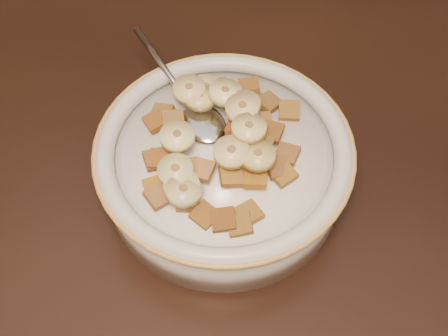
# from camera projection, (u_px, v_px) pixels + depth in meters

# --- Properties ---
(table) EXTENTS (1.40, 0.90, 0.04)m
(table) POSITION_uv_depth(u_px,v_px,m) (179.00, 165.00, 0.60)
(table) COLOR black
(table) RESTS_ON floor
(cereal_bowl) EXTENTS (0.23, 0.23, 0.06)m
(cereal_bowl) POSITION_uv_depth(u_px,v_px,m) (224.00, 169.00, 0.54)
(cereal_bowl) COLOR beige
(cereal_bowl) RESTS_ON table
(milk) EXTENTS (0.19, 0.19, 0.00)m
(milk) POSITION_uv_depth(u_px,v_px,m) (224.00, 153.00, 0.52)
(milk) COLOR white
(milk) RESTS_ON cereal_bowl
(spoon) EXTENTS (0.07, 0.07, 0.01)m
(spoon) POSITION_uv_depth(u_px,v_px,m) (203.00, 124.00, 0.53)
(spoon) COLOR #AFB0BD
(spoon) RESTS_ON cereal_bowl
(cereal_square_0) EXTENTS (0.03, 0.03, 0.01)m
(cereal_square_0) POSITION_uv_depth(u_px,v_px,m) (223.00, 220.00, 0.47)
(cereal_square_0) COLOR brown
(cereal_square_0) RESTS_ON milk
(cereal_square_1) EXTENTS (0.03, 0.03, 0.01)m
(cereal_square_1) POSITION_uv_depth(u_px,v_px,m) (156.00, 188.00, 0.49)
(cereal_square_1) COLOR #965E18
(cereal_square_1) RESTS_ON milk
(cereal_square_2) EXTENTS (0.02, 0.02, 0.01)m
(cereal_square_2) POSITION_uv_depth(u_px,v_px,m) (160.00, 159.00, 0.50)
(cereal_square_2) COLOR brown
(cereal_square_2) RESTS_ON milk
(cereal_square_3) EXTENTS (0.02, 0.02, 0.01)m
(cereal_square_3) POSITION_uv_depth(u_px,v_px,m) (188.00, 201.00, 0.48)
(cereal_square_3) COLOR brown
(cereal_square_3) RESTS_ON milk
(cereal_square_4) EXTENTS (0.02, 0.02, 0.01)m
(cereal_square_4) POSITION_uv_depth(u_px,v_px,m) (162.00, 114.00, 0.53)
(cereal_square_4) COLOR brown
(cereal_square_4) RESTS_ON milk
(cereal_square_5) EXTENTS (0.03, 0.03, 0.01)m
(cereal_square_5) POSITION_uv_depth(u_px,v_px,m) (156.00, 121.00, 0.53)
(cereal_square_5) COLOR #935419
(cereal_square_5) RESTS_ON milk
(cereal_square_6) EXTENTS (0.03, 0.03, 0.01)m
(cereal_square_6) POSITION_uv_depth(u_px,v_px,m) (231.00, 175.00, 0.49)
(cereal_square_6) COLOR olive
(cereal_square_6) RESTS_ON milk
(cereal_square_7) EXTENTS (0.03, 0.03, 0.01)m
(cereal_square_7) POSITION_uv_depth(u_px,v_px,m) (269.00, 102.00, 0.55)
(cereal_square_7) COLOR brown
(cereal_square_7) RESTS_ON milk
(cereal_square_8) EXTENTS (0.03, 0.03, 0.01)m
(cereal_square_8) POSITION_uv_depth(u_px,v_px,m) (186.00, 170.00, 0.49)
(cereal_square_8) COLOR #996328
(cereal_square_8) RESTS_ON milk
(cereal_square_9) EXTENTS (0.02, 0.02, 0.01)m
(cereal_square_9) POSITION_uv_depth(u_px,v_px,m) (238.00, 126.00, 0.51)
(cereal_square_9) COLOR brown
(cereal_square_9) RESTS_ON milk
(cereal_square_10) EXTENTS (0.03, 0.03, 0.01)m
(cereal_square_10) POSITION_uv_depth(u_px,v_px,m) (225.00, 91.00, 0.55)
(cereal_square_10) COLOR brown
(cereal_square_10) RESTS_ON milk
(cereal_square_11) EXTENTS (0.03, 0.03, 0.01)m
(cereal_square_11) POSITION_uv_depth(u_px,v_px,m) (173.00, 120.00, 0.52)
(cereal_square_11) COLOR brown
(cereal_square_11) RESTS_ON milk
(cereal_square_12) EXTENTS (0.03, 0.03, 0.01)m
(cereal_square_12) POSITION_uv_depth(u_px,v_px,m) (262.00, 123.00, 0.52)
(cereal_square_12) COLOR brown
(cereal_square_12) RESTS_ON milk
(cereal_square_13) EXTENTS (0.03, 0.03, 0.01)m
(cereal_square_13) POSITION_uv_depth(u_px,v_px,m) (249.00, 213.00, 0.48)
(cereal_square_13) COLOR brown
(cereal_square_13) RESTS_ON milk
(cereal_square_14) EXTENTS (0.02, 0.02, 0.01)m
(cereal_square_14) POSITION_uv_depth(u_px,v_px,m) (202.00, 170.00, 0.49)
(cereal_square_14) COLOR #9C6137
(cereal_square_14) RESTS_ON milk
(cereal_square_15) EXTENTS (0.03, 0.03, 0.01)m
(cereal_square_15) POSITION_uv_depth(u_px,v_px,m) (249.00, 86.00, 0.56)
(cereal_square_15) COLOR brown
(cereal_square_15) RESTS_ON milk
(cereal_square_16) EXTENTS (0.03, 0.03, 0.01)m
(cereal_square_16) POSITION_uv_depth(u_px,v_px,m) (279.00, 168.00, 0.50)
(cereal_square_16) COLOR brown
(cereal_square_16) RESTS_ON milk
(cereal_square_17) EXTENTS (0.02, 0.02, 0.01)m
(cereal_square_17) POSITION_uv_depth(u_px,v_px,m) (258.00, 101.00, 0.55)
(cereal_square_17) COLOR brown
(cereal_square_17) RESTS_ON milk
(cereal_square_18) EXTENTS (0.02, 0.02, 0.01)m
(cereal_square_18) POSITION_uv_depth(u_px,v_px,m) (287.00, 154.00, 0.51)
(cereal_square_18) COLOR brown
(cereal_square_18) RESTS_ON milk
(cereal_square_19) EXTENTS (0.03, 0.03, 0.01)m
(cereal_square_19) POSITION_uv_depth(u_px,v_px,m) (216.00, 88.00, 0.55)
(cereal_square_19) COLOR #623811
(cereal_square_19) RESTS_ON milk
(cereal_square_20) EXTENTS (0.02, 0.02, 0.01)m
(cereal_square_20) POSITION_uv_depth(u_px,v_px,m) (271.00, 132.00, 0.51)
(cereal_square_20) COLOR brown
(cereal_square_20) RESTS_ON milk
(cereal_square_21) EXTENTS (0.03, 0.03, 0.01)m
(cereal_square_21) POSITION_uv_depth(u_px,v_px,m) (240.00, 224.00, 0.47)
(cereal_square_21) COLOR olive
(cereal_square_21) RESTS_ON milk
(cereal_square_22) EXTENTS (0.02, 0.02, 0.01)m
(cereal_square_22) POSITION_uv_depth(u_px,v_px,m) (261.00, 146.00, 0.50)
(cereal_square_22) COLOR brown
(cereal_square_22) RESTS_ON milk
(cereal_square_23) EXTENTS (0.03, 0.03, 0.01)m
(cereal_square_23) POSITION_uv_depth(u_px,v_px,m) (248.00, 121.00, 0.51)
(cereal_square_23) COLOR brown
(cereal_square_23) RESTS_ON milk
(cereal_square_24) EXTENTS (0.03, 0.03, 0.01)m
(cereal_square_24) POSITION_uv_depth(u_px,v_px,m) (155.00, 159.00, 0.51)
(cereal_square_24) COLOR brown
(cereal_square_24) RESTS_ON milk
(cereal_square_25) EXTENTS (0.03, 0.03, 0.01)m
(cereal_square_25) POSITION_uv_depth(u_px,v_px,m) (205.00, 215.00, 0.48)
(cereal_square_25) COLOR brown
(cereal_square_25) RESTS_ON milk
(cereal_square_26) EXTENTS (0.03, 0.03, 0.01)m
(cereal_square_26) POSITION_uv_depth(u_px,v_px,m) (158.00, 196.00, 0.48)
(cereal_square_26) COLOR brown
(cereal_square_26) RESTS_ON milk
(cereal_square_27) EXTENTS (0.03, 0.03, 0.01)m
(cereal_square_27) POSITION_uv_depth(u_px,v_px,m) (283.00, 174.00, 0.50)
(cereal_square_27) COLOR #99651C
(cereal_square_27) RESTS_ON milk
(cereal_square_28) EXTENTS (0.02, 0.02, 0.01)m
(cereal_square_28) POSITION_uv_depth(u_px,v_px,m) (289.00, 110.00, 0.54)
(cereal_square_28) COLOR brown
(cereal_square_28) RESTS_ON milk
(cereal_square_29) EXTENTS (0.02, 0.02, 0.01)m
(cereal_square_29) POSITION_uv_depth(u_px,v_px,m) (255.00, 178.00, 0.49)
(cereal_square_29) COLOR #9C6519
(cereal_square_29) RESTS_ON milk
(banana_slice_0) EXTENTS (0.04, 0.04, 0.02)m
(banana_slice_0) POSITION_uv_depth(u_px,v_px,m) (200.00, 97.00, 0.53)
(banana_slice_0) COLOR #D7BA67
(banana_slice_0) RESTS_ON milk
(banana_slice_1) EXTENTS (0.04, 0.04, 0.01)m
(banana_slice_1) POSITION_uv_depth(u_px,v_px,m) (258.00, 156.00, 0.48)
(banana_slice_1) COLOR tan
(banana_slice_1) RESTS_ON milk
(banana_slice_2) EXTENTS (0.04, 0.04, 0.01)m
(banana_slice_2) POSITION_uv_depth(u_px,v_px,m) (242.00, 108.00, 0.51)
(banana_slice_2) COLOR #FEDE94
(banana_slice_2) RESTS_ON milk
(banana_slice_3) EXTENTS (0.04, 0.04, 0.01)m
(banana_slice_3) POSITION_uv_depth(u_px,v_px,m) (231.00, 152.00, 0.48)
(banana_slice_3) COLOR beige
(banana_slice_3) RESTS_ON milk
(banana_slice_4) EXTENTS (0.04, 0.04, 0.01)m
(banana_slice_4) POSITION_uv_depth(u_px,v_px,m) (244.00, 105.00, 0.51)
(banana_slice_4) COLOR #E5D688
(banana_slice_4) RESTS_ON milk
(banana_slice_5) EXTENTS (0.04, 0.04, 0.01)m
(banana_slice_5) POSITION_uv_depth(u_px,v_px,m) (189.00, 90.00, 0.53)
(banana_slice_5) COLOR #F7D989
(banana_slice_5) RESTS_ON milk
(banana_slice_6) EXTENTS (0.04, 0.04, 0.01)m
(banana_slice_6) POSITION_uv_depth(u_px,v_px,m) (206.00, 89.00, 0.54)
(banana_slice_6) COLOR #FAE69F
(banana_slice_6) RESTS_ON milk
(banana_slice_7) EXTENTS (0.04, 0.04, 0.02)m
(banana_slice_7) POSITION_uv_depth(u_px,v_px,m) (184.00, 191.00, 0.47)
(banana_slice_7) COLOR #D7C882
(banana_slice_7) RESTS_ON milk
(banana_slice_8) EXTENTS (0.04, 0.04, 0.01)m
(banana_slice_8) POSITION_uv_depth(u_px,v_px,m) (225.00, 93.00, 0.52)
(banana_slice_8) COLOR #FDE890
(banana_slice_8) RESTS_ON milk
(banana_slice_9) EXTENTS (0.04, 0.04, 0.01)m
(banana_slice_9) POSITION_uv_depth(u_px,v_px,m) (176.00, 171.00, 0.48)
(banana_slice_9) COLOR beige
(banana_slice_9) RESTS_ON milk
(banana_slice_10) EXTENTS (0.04, 0.04, 0.01)m
(banana_slice_10) POSITION_uv_depth(u_px,v_px,m) (177.00, 137.00, 0.49)
(banana_slice_10) COLOR beige
(banana_slice_10) RESTS_ON milk
(banana_slice_11) EXTENTS (0.03, 0.04, 0.01)m
(banana_slice_11) POSITION_uv_depth(u_px,v_px,m) (249.00, 128.00, 0.49)
(banana_slice_11) COLOR #F7E27B
(banana_slice_11) RESTS_ON milk
(banana_slice_12) EXTENTS (0.04, 0.04, 0.01)m
(banana_slice_12) POSITION_uv_depth(u_px,v_px,m) (182.00, 186.00, 0.48)
(banana_slice_12) COLOR #F7DE91
(banana_slice_12) RESTS_ON milk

